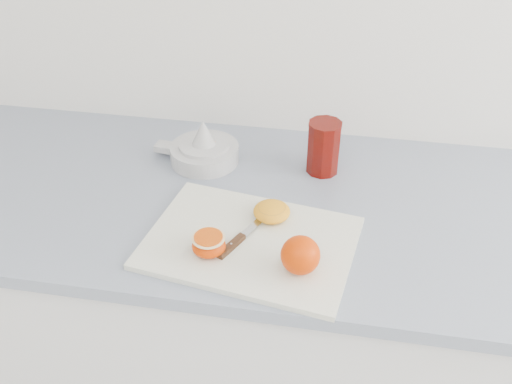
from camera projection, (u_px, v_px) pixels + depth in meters
counter at (267, 335)px, 1.48m from camera, size 2.34×0.64×0.89m
cutting_board at (250, 243)px, 1.09m from camera, size 0.43×0.33×0.01m
whole_orange at (300, 255)px, 1.00m from camera, size 0.07×0.07×0.07m
half_orange at (209, 245)px, 1.05m from camera, size 0.06×0.06×0.04m
squeezed_shell at (272, 211)px, 1.14m from camera, size 0.07×0.07×0.03m
paring_knife at (236, 242)px, 1.08m from camera, size 0.09×0.16×0.01m
citrus_juicer at (204, 150)px, 1.32m from camera, size 0.20×0.16×0.11m
red_tumbler at (323, 149)px, 1.27m from camera, size 0.08×0.08×0.12m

